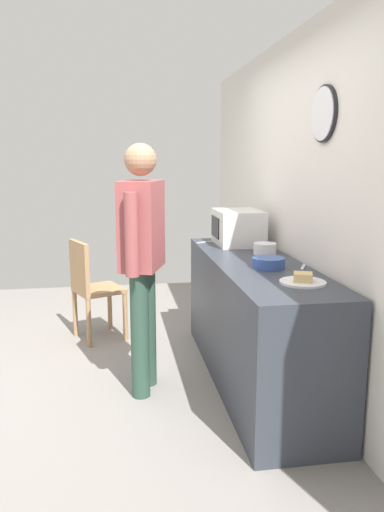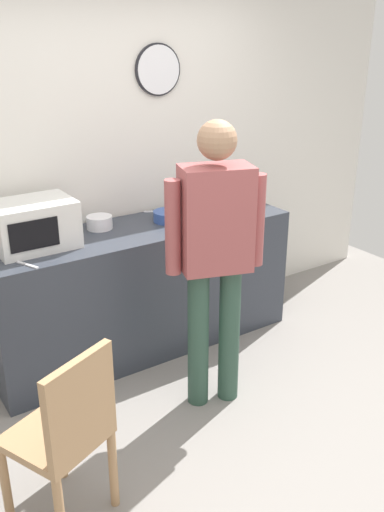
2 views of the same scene
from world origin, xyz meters
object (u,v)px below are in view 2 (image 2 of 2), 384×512
object	(u,v)px
microwave	(33,224)
spoon_utensil	(155,211)
person_standing	(215,248)
salad_bowl	(169,216)
sandwich_plate	(214,206)
wooden_chair	(67,432)
fork_utensil	(27,265)
cereal_bowl	(99,222)

from	to	relation	value
microwave	spoon_utensil	size ratio (longest dim) A/B	2.94
spoon_utensil	person_standing	size ratio (longest dim) A/B	0.10
salad_bowl	sandwich_plate	bearing A→B (deg)	9.04
microwave	wooden_chair	distance (m)	1.45
fork_utensil	cereal_bowl	bearing A→B (deg)	30.01
salad_bowl	wooden_chair	world-z (taller)	salad_bowl
microwave	wooden_chair	bearing A→B (deg)	-105.11
salad_bowl	cereal_bowl	bearing A→B (deg)	165.53
sandwich_plate	spoon_utensil	xyz separation A→B (m)	(-0.43, 0.17, -0.01)
salad_bowl	person_standing	size ratio (longest dim) A/B	0.13
sandwich_plate	fork_utensil	size ratio (longest dim) A/B	1.64
fork_utensil	spoon_utensil	xyz separation A→B (m)	(1.14, 0.48, 0.00)
spoon_utensil	wooden_chair	bearing A→B (deg)	-131.84
fork_utensil	person_standing	distance (m)	1.10
wooden_chair	microwave	bearing A→B (deg)	74.89
microwave	sandwich_plate	bearing A→B (deg)	1.64
wooden_chair	spoon_utensil	bearing A→B (deg)	48.16
salad_bowl	cereal_bowl	distance (m)	0.50
salad_bowl	cereal_bowl	size ratio (longest dim) A/B	1.26
microwave	salad_bowl	size ratio (longest dim) A/B	2.23
sandwich_plate	cereal_bowl	xyz separation A→B (m)	(-0.94, 0.05, 0.03)
cereal_bowl	person_standing	xyz separation A→B (m)	(0.28, -0.98, 0.07)
microwave	cereal_bowl	size ratio (longest dim) A/B	2.80
microwave	spoon_utensil	xyz separation A→B (m)	(1.00, 0.21, -0.15)
person_standing	cereal_bowl	bearing A→B (deg)	106.04
fork_utensil	wooden_chair	size ratio (longest dim) A/B	0.18
microwave	salad_bowl	world-z (taller)	microwave
microwave	salad_bowl	xyz separation A→B (m)	(0.97, -0.03, -0.11)
spoon_utensil	cereal_bowl	bearing A→B (deg)	-167.18
fork_utensil	wooden_chair	bearing A→B (deg)	-101.38
spoon_utensil	person_standing	xyz separation A→B (m)	(-0.23, -1.09, 0.11)
cereal_bowl	fork_utensil	xyz separation A→B (m)	(-0.63, -0.37, -0.04)
cereal_bowl	salad_bowl	bearing A→B (deg)	-14.47
sandwich_plate	salad_bowl	size ratio (longest dim) A/B	1.24
person_standing	salad_bowl	bearing A→B (deg)	76.49
person_standing	spoon_utensil	bearing A→B (deg)	78.11
salad_bowl	spoon_utensil	size ratio (longest dim) A/B	1.32
microwave	cereal_bowl	xyz separation A→B (m)	(0.49, 0.09, -0.11)
salad_bowl	spoon_utensil	bearing A→B (deg)	84.00
spoon_utensil	person_standing	distance (m)	1.12
microwave	cereal_bowl	bearing A→B (deg)	10.93
sandwich_plate	fork_utensil	bearing A→B (deg)	-168.75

